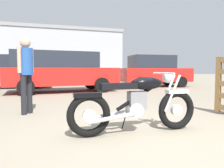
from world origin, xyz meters
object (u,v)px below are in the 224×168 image
object	(u,v)px
dark_sedan_left	(158,71)
white_estate_far	(60,70)
bystander	(26,68)
red_hatchback_near	(154,71)
silver_sedan_mid	(4,70)
vintage_motorcycle	(136,104)
pale_sedan_back	(45,70)

from	to	relation	value
dark_sedan_left	white_estate_far	xyz separation A→B (m)	(-6.79, -4.63, 0.02)
dark_sedan_left	white_estate_far	size ratio (longest dim) A/B	0.81
bystander	red_hatchback_near	size ratio (longest dim) A/B	0.42
silver_sedan_mid	bystander	bearing A→B (deg)	-72.85
vintage_motorcycle	red_hatchback_near	size ratio (longest dim) A/B	0.53
white_estate_far	silver_sedan_mid	size ratio (longest dim) A/B	1.04
vintage_motorcycle	dark_sedan_left	distance (m)	12.39
bystander	vintage_motorcycle	bearing A→B (deg)	-12.80
red_hatchback_near	silver_sedan_mid	world-z (taller)	red_hatchback_near
white_estate_far	silver_sedan_mid	xyz separation A→B (m)	(-2.95, 2.71, 0.00)
bystander	pale_sedan_back	size ratio (longest dim) A/B	0.40
bystander	pale_sedan_back	bearing A→B (deg)	125.02
bystander	red_hatchback_near	distance (m)	8.67
dark_sedan_left	silver_sedan_mid	world-z (taller)	dark_sedan_left
bystander	dark_sedan_left	size ratio (longest dim) A/B	0.42
bystander	red_hatchback_near	world-z (taller)	red_hatchback_near
bystander	pale_sedan_back	world-z (taller)	pale_sedan_back
pale_sedan_back	silver_sedan_mid	bearing A→B (deg)	-117.17
bystander	white_estate_far	size ratio (longest dim) A/B	0.34
vintage_motorcycle	white_estate_far	size ratio (longest dim) A/B	0.42
white_estate_far	dark_sedan_left	bearing A→B (deg)	26.02
bystander	white_estate_far	distance (m)	4.62
bystander	red_hatchback_near	bearing A→B (deg)	79.44
white_estate_far	pale_sedan_back	bearing A→B (deg)	90.93
red_hatchback_near	dark_sedan_left	bearing A→B (deg)	60.24
red_hatchback_near	bystander	bearing A→B (deg)	-132.84
red_hatchback_near	pale_sedan_back	xyz separation A→B (m)	(-6.55, 6.51, 0.00)
vintage_motorcycle	bystander	size ratio (longest dim) A/B	1.25
red_hatchback_near	white_estate_far	world-z (taller)	red_hatchback_near
red_hatchback_near	silver_sedan_mid	size ratio (longest dim) A/B	0.83
red_hatchback_near	dark_sedan_left	distance (m)	3.22
vintage_motorcycle	pale_sedan_back	size ratio (longest dim) A/B	0.50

